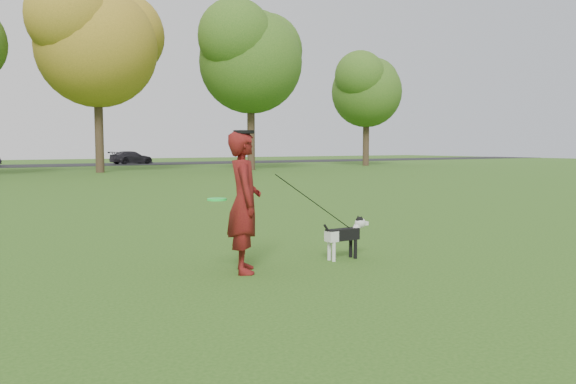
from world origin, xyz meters
TOP-DOWN VIEW (x-y plane):
  - ground at (0.00, 0.00)m, footprint 120.00×120.00m
  - road at (0.00, 40.00)m, footprint 120.00×7.00m
  - man at (-0.57, -0.39)m, footprint 0.62×0.74m
  - dog at (0.98, -0.41)m, footprint 0.78×0.16m
  - car_right at (9.72, 40.00)m, footprint 3.90×2.41m
  - man_held_items at (0.34, -0.43)m, footprint 2.19×0.33m

SIDE VIEW (x-z plane):
  - ground at x=0.00m, z-range 0.00..0.00m
  - road at x=0.00m, z-range 0.00..0.02m
  - dog at x=0.98m, z-range 0.06..0.65m
  - car_right at x=9.72m, z-range 0.02..1.08m
  - man_held_items at x=0.34m, z-range 0.19..1.55m
  - man at x=-0.57m, z-range 0.00..1.74m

